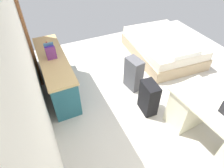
{
  "coord_description": "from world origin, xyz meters",
  "views": [
    {
      "loc": [
        -2.11,
        1.92,
        2.72
      ],
      "look_at": [
        0.07,
        0.92,
        0.6
      ],
      "focal_mm": 30.87,
      "sensor_mm": 36.0,
      "label": 1
    }
  ],
  "objects_px": {
    "credenza": "(56,74)",
    "suitcase_spare_grey": "(133,74)",
    "bed": "(163,47)",
    "computer_mouse": "(216,103)",
    "figurine_small": "(47,43)",
    "suitcase_black": "(149,98)",
    "desk": "(214,127)"
  },
  "relations": [
    {
      "from": "suitcase_spare_grey",
      "to": "figurine_small",
      "type": "relative_size",
      "value": 6.1
    },
    {
      "from": "suitcase_spare_grey",
      "to": "desk",
      "type": "bearing_deg",
      "value": -174.12
    },
    {
      "from": "suitcase_black",
      "to": "desk",
      "type": "bearing_deg",
      "value": -148.8
    },
    {
      "from": "desk",
      "to": "credenza",
      "type": "xyz_separation_m",
      "value": [
        2.23,
        1.82,
        -0.0
      ]
    },
    {
      "from": "suitcase_black",
      "to": "figurine_small",
      "type": "relative_size",
      "value": 5.62
    },
    {
      "from": "bed",
      "to": "suitcase_black",
      "type": "distance_m",
      "value": 1.92
    },
    {
      "from": "bed",
      "to": "figurine_small",
      "type": "distance_m",
      "value": 2.73
    },
    {
      "from": "suitcase_black",
      "to": "computer_mouse",
      "type": "height_order",
      "value": "computer_mouse"
    },
    {
      "from": "bed",
      "to": "suitcase_black",
      "type": "xyz_separation_m",
      "value": [
        -1.4,
        1.32,
        0.07
      ]
    },
    {
      "from": "desk",
      "to": "suitcase_spare_grey",
      "type": "xyz_separation_m",
      "value": [
        1.64,
        0.42,
        -0.05
      ]
    },
    {
      "from": "bed",
      "to": "suitcase_spare_grey",
      "type": "xyz_separation_m",
      "value": [
        -0.73,
        1.25,
        0.09
      ]
    },
    {
      "from": "computer_mouse",
      "to": "figurine_small",
      "type": "bearing_deg",
      "value": 31.77
    },
    {
      "from": "credenza",
      "to": "figurine_small",
      "type": "distance_m",
      "value": 0.64
    },
    {
      "from": "suitcase_spare_grey",
      "to": "figurine_small",
      "type": "height_order",
      "value": "figurine_small"
    },
    {
      "from": "computer_mouse",
      "to": "figurine_small",
      "type": "relative_size",
      "value": 0.91
    },
    {
      "from": "desk",
      "to": "bed",
      "type": "height_order",
      "value": "desk"
    },
    {
      "from": "suitcase_spare_grey",
      "to": "figurine_small",
      "type": "distance_m",
      "value": 1.82
    },
    {
      "from": "suitcase_spare_grey",
      "to": "credenza",
      "type": "bearing_deg",
      "value": 58.52
    },
    {
      "from": "bed",
      "to": "computer_mouse",
      "type": "distance_m",
      "value": 2.4
    },
    {
      "from": "credenza",
      "to": "suitcase_spare_grey",
      "type": "height_order",
      "value": "credenza"
    },
    {
      "from": "suitcase_black",
      "to": "computer_mouse",
      "type": "bearing_deg",
      "value": -143.17
    },
    {
      "from": "bed",
      "to": "figurine_small",
      "type": "height_order",
      "value": "figurine_small"
    },
    {
      "from": "bed",
      "to": "suitcase_spare_grey",
      "type": "height_order",
      "value": "suitcase_spare_grey"
    },
    {
      "from": "desk",
      "to": "computer_mouse",
      "type": "height_order",
      "value": "computer_mouse"
    },
    {
      "from": "suitcase_spare_grey",
      "to": "computer_mouse",
      "type": "distance_m",
      "value": 1.61
    },
    {
      "from": "desk",
      "to": "bed",
      "type": "relative_size",
      "value": 0.74
    },
    {
      "from": "figurine_small",
      "to": "desk",
      "type": "bearing_deg",
      "value": -145.91
    },
    {
      "from": "credenza",
      "to": "bed",
      "type": "distance_m",
      "value": 2.66
    },
    {
      "from": "desk",
      "to": "computer_mouse",
      "type": "bearing_deg",
      "value": -12.01
    },
    {
      "from": "computer_mouse",
      "to": "credenza",
      "type": "bearing_deg",
      "value": 37.43
    },
    {
      "from": "suitcase_black",
      "to": "figurine_small",
      "type": "height_order",
      "value": "figurine_small"
    },
    {
      "from": "credenza",
      "to": "computer_mouse",
      "type": "relative_size",
      "value": 18.0
    }
  ]
}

